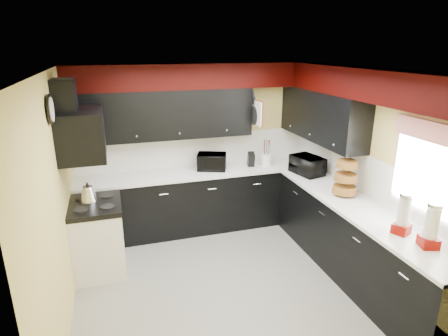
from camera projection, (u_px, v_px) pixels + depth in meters
name	position (u px, v px, depth m)	size (l,w,h in m)	color
ground	(230.00, 281.00, 4.56)	(3.60, 3.60, 0.00)	gray
wall_back	(195.00, 146.00, 5.80)	(3.60, 0.06, 2.50)	#E0C666
wall_right	(368.00, 171.00, 4.67)	(0.06, 3.60, 2.50)	#E0C666
wall_left	(57.00, 205.00, 3.67)	(0.06, 3.60, 2.50)	#E0C666
ceiling	(232.00, 70.00, 3.78)	(3.60, 3.60, 0.06)	white
cab_back	(201.00, 201.00, 5.78)	(3.60, 0.60, 0.90)	black
cab_right	(355.00, 243.00, 4.56)	(0.60, 3.00, 0.90)	black
counter_back	(200.00, 172.00, 5.63)	(3.62, 0.64, 0.04)	white
counter_right	(359.00, 207.00, 4.42)	(0.64, 3.02, 0.04)	white
splash_back	(195.00, 150.00, 5.81)	(3.60, 0.02, 0.50)	white
splash_right	(367.00, 175.00, 4.69)	(0.02, 3.60, 0.50)	white
upper_back	(163.00, 115.00, 5.33)	(2.60, 0.35, 0.70)	black
upper_right	(321.00, 115.00, 5.27)	(0.35, 1.80, 0.70)	black
soffit_back	(196.00, 76.00, 5.30)	(3.60, 0.36, 0.35)	black
soffit_right	(376.00, 85.00, 4.12)	(0.36, 3.24, 0.35)	black
stove	(99.00, 239.00, 4.69)	(0.60, 0.75, 0.86)	white
cooktop	(95.00, 205.00, 4.55)	(0.62, 0.77, 0.06)	black
hood	(82.00, 134.00, 4.25)	(0.50, 0.78, 0.55)	black
hood_duct	(64.00, 97.00, 4.09)	(0.24, 0.40, 0.40)	black
window	(428.00, 170.00, 3.75)	(0.03, 0.86, 0.96)	white
valance	(430.00, 131.00, 3.61)	(0.04, 0.88, 0.20)	red
pan_top	(251.00, 97.00, 5.57)	(0.03, 0.22, 0.40)	black
pan_mid	(254.00, 116.00, 5.53)	(0.03, 0.28, 0.46)	black
pan_low	(248.00, 115.00, 5.78)	(0.03, 0.24, 0.42)	black
cut_board	(258.00, 114.00, 5.41)	(0.03, 0.26, 0.35)	white
baskets	(346.00, 177.00, 4.66)	(0.27, 0.27, 0.50)	brown
clock	(50.00, 109.00, 3.62)	(0.03, 0.30, 0.30)	black
deco_plate	(398.00, 93.00, 4.03)	(0.03, 0.24, 0.24)	white
toaster_oven	(212.00, 162.00, 5.66)	(0.42, 0.35, 0.25)	black
microwave	(307.00, 165.00, 5.46)	(0.48, 0.32, 0.26)	black
utensil_crock	(266.00, 159.00, 5.88)	(0.17, 0.17, 0.18)	white
knife_block	(251.00, 160.00, 5.81)	(0.10, 0.14, 0.22)	black
kettle	(88.00, 193.00, 4.59)	(0.20, 0.20, 0.18)	silver
dispenser_a	(403.00, 215.00, 3.70)	(0.15, 0.15, 0.41)	#620400
dispenser_b	(431.00, 226.00, 3.45)	(0.16, 0.16, 0.42)	#630003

